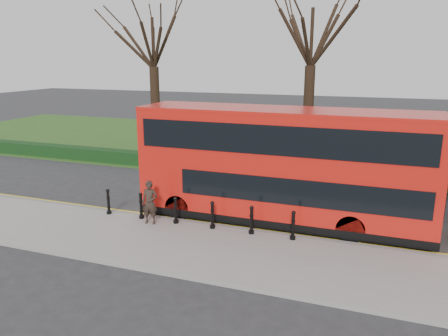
% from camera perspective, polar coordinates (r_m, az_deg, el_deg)
% --- Properties ---
extents(ground, '(120.00, 120.00, 0.00)m').
position_cam_1_polar(ground, '(17.79, -1.32, -6.56)').
color(ground, '#28282B').
rests_on(ground, ground).
extents(pavement, '(60.00, 4.00, 0.15)m').
position_cam_1_polar(pavement, '(15.22, -5.49, -10.05)').
color(pavement, gray).
rests_on(pavement, ground).
extents(kerb, '(60.00, 0.25, 0.16)m').
position_cam_1_polar(kerb, '(16.90, -2.56, -7.45)').
color(kerb, slate).
rests_on(kerb, ground).
extents(grass_verge, '(60.00, 18.00, 0.06)m').
position_cam_1_polar(grass_verge, '(31.71, 8.57, 2.66)').
color(grass_verge, '#2A4A18').
rests_on(grass_verge, ground).
extents(hedge, '(60.00, 0.90, 0.80)m').
position_cam_1_polar(hedge, '(23.84, 4.61, -0.17)').
color(hedge, black).
rests_on(hedge, ground).
extents(yellow_line_outer, '(60.00, 0.10, 0.01)m').
position_cam_1_polar(yellow_line_outer, '(17.18, -2.18, -7.32)').
color(yellow_line_outer, yellow).
rests_on(yellow_line_outer, ground).
extents(yellow_line_inner, '(60.00, 0.10, 0.01)m').
position_cam_1_polar(yellow_line_inner, '(17.35, -1.93, -7.09)').
color(yellow_line_inner, yellow).
rests_on(yellow_line_inner, ground).
extents(tree_left, '(6.67, 6.67, 10.42)m').
position_cam_1_polar(tree_left, '(29.13, -9.29, 16.54)').
color(tree_left, black).
rests_on(tree_left, ground).
extents(tree_mid, '(6.84, 6.84, 10.68)m').
position_cam_1_polar(tree_mid, '(25.84, 11.42, 17.18)').
color(tree_mid, black).
rests_on(tree_mid, ground).
extents(bollard_row, '(7.68, 0.15, 1.00)m').
position_cam_1_polar(bollard_row, '(16.50, -3.98, -5.88)').
color(bollard_row, black).
rests_on(bollard_row, pavement).
extents(bus_lead, '(11.19, 2.57, 4.45)m').
position_cam_1_polar(bus_lead, '(16.89, 7.61, 0.15)').
color(bus_lead, red).
rests_on(bus_lead, ground).
extents(pedestrian, '(0.67, 0.50, 1.68)m').
position_cam_1_polar(pedestrian, '(16.81, -9.67, -4.45)').
color(pedestrian, '#2D221C').
rests_on(pedestrian, pavement).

